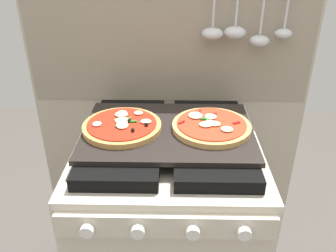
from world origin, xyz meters
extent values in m
cube|color=#B2A893|center=(0.00, 0.34, 0.78)|extent=(1.10, 0.03, 1.55)
cube|color=gray|center=(0.00, 0.32, 1.15)|extent=(1.08, 0.00, 0.56)
ellipsoid|color=silver|center=(0.15, 0.29, 1.15)|extent=(0.08, 0.07, 0.04)
ellipsoid|color=silver|center=(0.23, 0.29, 1.15)|extent=(0.08, 0.07, 0.04)
cylinder|color=silver|center=(0.32, 0.29, 1.26)|extent=(0.01, 0.01, 0.23)
ellipsoid|color=silver|center=(0.32, 0.29, 1.12)|extent=(0.07, 0.06, 0.04)
ellipsoid|color=silver|center=(0.41, 0.29, 1.15)|extent=(0.06, 0.05, 0.03)
cube|color=beige|center=(0.00, 0.00, 0.43)|extent=(0.60, 0.60, 0.86)
cube|color=black|center=(0.00, 0.00, 0.85)|extent=(0.59, 0.59, 0.01)
cube|color=black|center=(-0.14, 0.00, 0.88)|extent=(0.24, 0.51, 0.04)
cube|color=black|center=(0.14, 0.00, 0.88)|extent=(0.24, 0.51, 0.04)
cube|color=beige|center=(0.00, -0.31, 0.80)|extent=(0.58, 0.02, 0.07)
cylinder|color=silver|center=(-0.20, -0.33, 0.80)|extent=(0.04, 0.02, 0.04)
cylinder|color=silver|center=(-0.07, -0.33, 0.80)|extent=(0.04, 0.02, 0.04)
cylinder|color=silver|center=(0.07, -0.33, 0.80)|extent=(0.04, 0.02, 0.04)
cylinder|color=silver|center=(0.20, -0.33, 0.80)|extent=(0.04, 0.02, 0.04)
cube|color=black|center=(0.00, 0.00, 0.91)|extent=(0.54, 0.38, 0.02)
cylinder|color=tan|center=(-0.15, -0.01, 0.93)|extent=(0.25, 0.25, 0.02)
cylinder|color=#AD2614|center=(-0.15, -0.01, 0.94)|extent=(0.22, 0.22, 0.00)
ellipsoid|color=beige|center=(-0.22, -0.02, 0.94)|extent=(0.03, 0.03, 0.01)
ellipsoid|color=beige|center=(-0.14, -0.03, 0.94)|extent=(0.04, 0.04, 0.01)
ellipsoid|color=beige|center=(-0.07, 0.00, 0.94)|extent=(0.04, 0.03, 0.01)
ellipsoid|color=beige|center=(-0.14, -0.02, 0.94)|extent=(0.03, 0.03, 0.01)
ellipsoid|color=beige|center=(-0.10, 0.06, 0.94)|extent=(0.03, 0.03, 0.01)
ellipsoid|color=beige|center=(-0.15, 0.05, 0.94)|extent=(0.04, 0.04, 0.01)
ellipsoid|color=beige|center=(-0.15, 0.06, 0.94)|extent=(0.03, 0.03, 0.01)
ellipsoid|color=beige|center=(-0.15, 0.01, 0.94)|extent=(0.05, 0.04, 0.01)
ellipsoid|color=beige|center=(-0.14, -0.02, 0.94)|extent=(0.04, 0.04, 0.01)
cube|color=gold|center=(-0.16, 0.01, 0.94)|extent=(0.02, 0.02, 0.00)
cube|color=#19721E|center=(-0.13, 0.02, 0.94)|extent=(0.02, 0.01, 0.00)
sphere|color=black|center=(-0.07, -0.02, 0.94)|extent=(0.01, 0.01, 0.01)
cube|color=#19721E|center=(-0.11, 0.00, 0.94)|extent=(0.03, 0.01, 0.00)
sphere|color=black|center=(-0.11, -0.06, 0.94)|extent=(0.01, 0.01, 0.01)
cube|color=#19721E|center=(-0.16, -0.03, 0.94)|extent=(0.01, 0.03, 0.00)
sphere|color=black|center=(-0.12, 0.00, 0.94)|extent=(0.01, 0.01, 0.01)
cube|color=#19721E|center=(-0.14, 0.01, 0.94)|extent=(0.02, 0.02, 0.00)
cylinder|color=tan|center=(0.14, 0.00, 0.93)|extent=(0.25, 0.25, 0.02)
cylinder|color=red|center=(0.14, 0.00, 0.94)|extent=(0.22, 0.22, 0.00)
ellipsoid|color=beige|center=(0.14, 0.04, 0.94)|extent=(0.04, 0.04, 0.01)
ellipsoid|color=beige|center=(0.18, -0.05, 0.94)|extent=(0.04, 0.04, 0.01)
ellipsoid|color=beige|center=(0.12, -0.02, 0.94)|extent=(0.04, 0.04, 0.01)
ellipsoid|color=beige|center=(0.13, 0.00, 0.94)|extent=(0.03, 0.02, 0.01)
ellipsoid|color=beige|center=(0.09, 0.05, 0.94)|extent=(0.05, 0.05, 0.01)
ellipsoid|color=beige|center=(0.15, -0.01, 0.94)|extent=(0.04, 0.03, 0.01)
cube|color=red|center=(0.11, 0.08, 0.94)|extent=(0.01, 0.02, 0.00)
cube|color=red|center=(0.04, 0.00, 0.94)|extent=(0.02, 0.02, 0.00)
cube|color=#19721E|center=(0.12, 0.01, 0.94)|extent=(0.01, 0.02, 0.00)
cube|color=red|center=(0.15, 0.00, 0.94)|extent=(0.02, 0.02, 0.00)
cube|color=#19721E|center=(0.12, 0.02, 0.94)|extent=(0.02, 0.01, 0.00)
cube|color=#19721E|center=(0.18, -0.05, 0.94)|extent=(0.01, 0.03, 0.00)
cube|color=red|center=(0.22, 0.00, 0.94)|extent=(0.02, 0.02, 0.00)
cube|color=red|center=(0.15, 0.06, 0.94)|extent=(0.02, 0.01, 0.00)
camera|label=1|loc=(0.02, -1.00, 1.47)|focal=38.15mm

